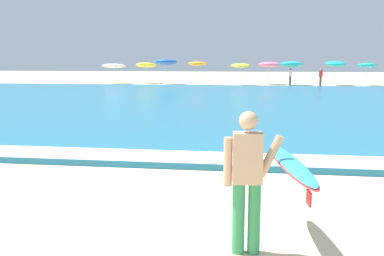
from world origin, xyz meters
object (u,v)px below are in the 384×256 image
Objects in this scene: surfer_with_board at (266,171)px; beach_umbrella_5 at (269,64)px; beach_umbrella_7 at (335,64)px; beach_umbrella_3 at (197,64)px; beach_umbrella_1 at (146,65)px; beachgoer_near_row_left at (290,76)px; beach_umbrella_8 at (367,65)px; beach_umbrella_2 at (166,62)px; beach_umbrella_6 at (291,64)px; beach_umbrella_4 at (240,65)px; beach_umbrella_0 at (114,66)px; beachgoer_near_row_mid at (321,77)px.

beach_umbrella_5 reaches higher than surfer_with_board.
beach_umbrella_3 is at bearing -175.15° from beach_umbrella_7.
surfer_with_board is at bearing -73.72° from beach_umbrella_1.
surfer_with_board reaches higher than beachgoer_near_row_left.
beach_umbrella_2 is at bearing -178.42° from beach_umbrella_8.
beach_umbrella_6 is at bearing -5.19° from beach_umbrella_1.
beach_umbrella_4 is 4.78m from beach_umbrella_6.
beach_umbrella_6 is at bearing -179.95° from beach_umbrella_8.
beach_umbrella_6 is (8.73, 0.85, -0.04)m from beach_umbrella_3.
surfer_with_board is 1.04× the size of beach_umbrella_0.
beach_umbrella_8 reaches higher than beach_umbrella_0.
beach_umbrella_4 is at bearing -12.68° from beach_umbrella_1.
beach_umbrella_2 reaches higher than beachgoer_near_row_left.
beach_umbrella_6 is at bearing -18.62° from beach_umbrella_5.
beach_umbrella_6 reaches higher than surfer_with_board.
beach_umbrella_5 is (12.22, -0.61, 0.07)m from beach_umbrella_1.
beach_umbrella_5 is at bearing 29.71° from beach_umbrella_4.
beachgoer_near_row_left is at bearing 84.02° from surfer_with_board.
beach_umbrella_4 is 0.95× the size of beach_umbrella_5.
beach_umbrella_4 is at bearing -172.87° from beach_umbrella_7.
beachgoer_near_row_mid is (2.63, -0.54, 0.00)m from beachgoer_near_row_left.
beach_umbrella_1 is 16.96m from beachgoer_near_row_mid.
beach_umbrella_3 is at bearing 178.35° from beachgoer_near_row_mid.
beach_umbrella_5 reaches higher than beach_umbrella_0.
beach_umbrella_6 is at bearing -176.65° from beach_umbrella_7.
beach_umbrella_4 is 11.49m from beach_umbrella_8.
surfer_with_board is 0.96× the size of beach_umbrella_2.
beachgoer_near_row_mid is at bearing -8.36° from beach_umbrella_1.
beach_umbrella_2 is 1.11× the size of beach_umbrella_6.
beach_umbrella_3 is 1.07× the size of beach_umbrella_4.
beach_umbrella_1 is at bearing 171.64° from beachgoer_near_row_mid.
beach_umbrella_6 is 1.27m from beachgoer_near_row_left.
beach_umbrella_0 reaches higher than beachgoer_near_row_mid.
beach_umbrella_7 reaches higher than beach_umbrella_6.
beach_umbrella_0 is 23.89m from beach_umbrella_8.
beach_umbrella_3 is at bearing 179.90° from beach_umbrella_4.
beach_umbrella_7 is (7.69, 35.05, 0.96)m from surfer_with_board.
beach_umbrella_6 is at bearing 5.54° from beach_umbrella_3.
beach_umbrella_7 reaches higher than beachgoer_near_row_left.
surfer_with_board is 34.21m from beachgoer_near_row_mid.
beach_umbrella_3 reaches higher than beach_umbrella_5.
beach_umbrella_5 is 2.54m from beachgoer_near_row_left.
beach_umbrella_5 is 1.03× the size of beach_umbrella_8.
beach_umbrella_8 is 4.52m from beachgoer_near_row_mid.
beach_umbrella_7 reaches higher than beach_umbrella_0.
beach_umbrella_0 is at bearing -176.69° from beach_umbrella_5.
beach_umbrella_0 is at bearing 178.54° from beachgoer_near_row_left.
beach_umbrella_1 is at bearing 143.63° from beach_umbrella_2.
beach_umbrella_3 reaches higher than beach_umbrella_8.
beach_umbrella_0 is 15.13m from beach_umbrella_5.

